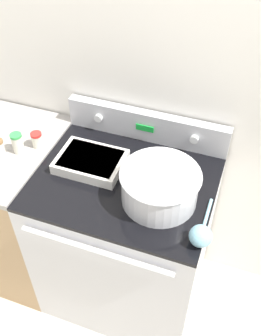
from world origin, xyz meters
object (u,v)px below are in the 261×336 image
at_px(casserole_dish, 91,161).
at_px(spice_jar_green_cap, 17,143).
at_px(spice_jar_red_cap, 37,140).
at_px(ladle, 201,235).
at_px(mixing_bowl, 160,185).

distance_m(casserole_dish, spice_jar_green_cap, 0.36).
height_order(spice_jar_red_cap, spice_jar_green_cap, spice_jar_green_cap).
height_order(casserole_dish, ladle, ladle).
xyz_separation_m(mixing_bowl, spice_jar_red_cap, (-0.65, 0.12, -0.03)).
distance_m(ladle, spice_jar_green_cap, 0.95).
bearing_deg(spice_jar_red_cap, spice_jar_green_cap, -134.14).
bearing_deg(ladle, mixing_bowl, 143.55).
relative_size(mixing_bowl, spice_jar_red_cap, 4.30).
bearing_deg(casserole_dish, ladle, -23.62).
bearing_deg(spice_jar_red_cap, mixing_bowl, -10.61).
relative_size(casserole_dish, spice_jar_green_cap, 2.91).
height_order(ladle, spice_jar_red_cap, same).
height_order(mixing_bowl, spice_jar_red_cap, mixing_bowl).
relative_size(ladle, spice_jar_green_cap, 2.65).
bearing_deg(spice_jar_green_cap, spice_jar_red_cap, 45.86).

